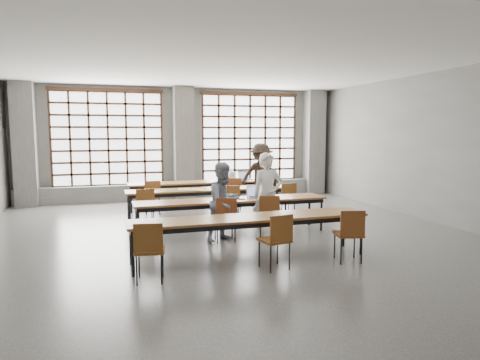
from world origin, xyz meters
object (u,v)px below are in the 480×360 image
at_px(phone, 242,199).
at_px(plastic_bag, 231,175).
at_px(chair_back_right, 263,189).
at_px(laptop_front, 256,194).
at_px(chair_front_left, 226,215).
at_px(desk_row_d, 251,220).
at_px(red_pouch, 150,247).
at_px(chair_near_right, 350,230).
at_px(student_male, 268,195).
at_px(chair_back_mid, 234,190).
at_px(chair_mid_centre, 231,199).
at_px(desk_row_a, 201,184).
at_px(laptop_back, 245,177).
at_px(chair_near_left, 149,246).
at_px(green_box, 229,197).
at_px(chair_mid_left, 145,204).
at_px(chair_back_left, 153,194).
at_px(chair_front_right, 269,212).
at_px(desk_row_b, 209,191).
at_px(student_back, 261,176).
at_px(mouse, 275,196).
at_px(student_female, 224,202).
at_px(chair_mid_right, 287,197).
at_px(backpack, 269,178).
at_px(chair_near_mid, 277,236).

bearing_deg(phone, plastic_bag, 77.41).
xyz_separation_m(chair_back_right, laptop_front, (-1.11, -2.52, 0.25)).
distance_m(chair_back_right, chair_front_left, 3.81).
relative_size(desk_row_d, red_pouch, 20.00).
xyz_separation_m(chair_near_right, laptop_front, (-0.72, 2.58, 0.25)).
relative_size(student_male, laptop_front, 4.33).
distance_m(chair_back_mid, chair_mid_centre, 1.58).
distance_m(desk_row_a, laptop_back, 1.34).
distance_m(chair_near_left, laptop_front, 3.58).
height_order(chair_near_right, green_box, chair_near_right).
distance_m(chair_mid_left, plastic_bag, 3.42).
xyz_separation_m(chair_back_left, chair_front_right, (1.94, -3.25, 0.00)).
bearing_deg(red_pouch, laptop_front, 45.42).
bearing_deg(chair_back_mid, desk_row_b, -136.05).
xyz_separation_m(student_back, mouse, (-0.69, -2.77, -0.15)).
distance_m(chair_mid_left, chair_front_right, 2.86).
height_order(chair_mid_centre, mouse, chair_mid_centre).
relative_size(chair_back_mid, student_male, 0.52).
distance_m(chair_front_right, laptop_front, 0.78).
height_order(desk_row_a, chair_front_right, chair_front_right).
xyz_separation_m(chair_front_right, phone, (-0.40, 0.53, 0.20)).
xyz_separation_m(student_female, laptop_back, (1.67, 3.86, 0.02)).
bearing_deg(chair_back_mid, chair_mid_left, -149.10).
distance_m(student_male, red_pouch, 3.16).
distance_m(desk_row_b, chair_mid_right, 1.91).
bearing_deg(backpack, desk_row_b, -171.78).
relative_size(laptop_front, backpack, 0.99).
xyz_separation_m(desk_row_b, red_pouch, (-1.83, -4.15, -0.16)).
height_order(student_female, laptop_front, student_female).
xyz_separation_m(chair_back_mid, green_box, (-0.87, -2.55, 0.24)).
bearing_deg(red_pouch, student_back, 55.41).
xyz_separation_m(chair_near_mid, student_back, (1.63, 5.22, 0.36)).
xyz_separation_m(desk_row_a, plastic_bag, (0.90, 0.05, 0.21)).
bearing_deg(red_pouch, green_box, 53.08).
xyz_separation_m(student_male, green_box, (-0.65, 0.58, -0.08)).
height_order(mouse, green_box, green_box).
distance_m(chair_back_mid, student_female, 3.33).
relative_size(phone, red_pouch, 0.65).
bearing_deg(chair_back_mid, chair_front_right, -94.23).
distance_m(chair_mid_centre, student_back, 2.13).
distance_m(desk_row_b, student_back, 2.00).
xyz_separation_m(chair_near_right, student_female, (-1.58, 1.97, 0.23)).
bearing_deg(chair_near_mid, student_female, 98.92).
height_order(student_female, phone, student_female).
bearing_deg(student_back, chair_back_mid, -157.57).
relative_size(desk_row_a, desk_row_b, 1.00).
bearing_deg(backpack, phone, -118.64).
relative_size(chair_near_right, phone, 6.77).
relative_size(chair_back_left, student_back, 0.49).
height_order(desk_row_b, phone, phone).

